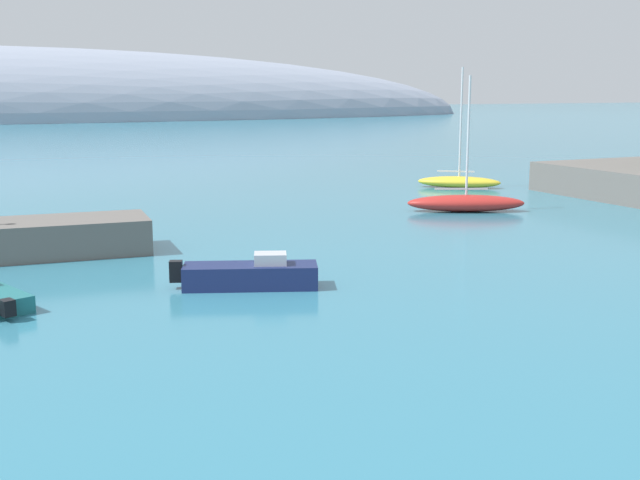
% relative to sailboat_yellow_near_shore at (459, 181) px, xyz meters
% --- Properties ---
extents(sailboat_yellow_near_shore, '(5.65, 4.91, 8.36)m').
position_rel_sailboat_yellow_near_shore_xyz_m(sailboat_yellow_near_shore, '(0.00, 0.00, 0.00)').
color(sailboat_yellow_near_shore, yellow).
rests_on(sailboat_yellow_near_shore, water).
extents(sailboat_red_mid_mooring, '(6.77, 4.34, 7.63)m').
position_rel_sailboat_yellow_near_shore_xyz_m(sailboat_red_mid_mooring, '(-6.01, -9.45, 0.04)').
color(sailboat_red_mid_mooring, red).
rests_on(sailboat_red_mid_mooring, water).
extents(motorboat_navy_foreground, '(5.13, 3.01, 1.23)m').
position_rel_sailboat_yellow_near_shore_xyz_m(motorboat_navy_foreground, '(-23.21, -21.09, -0.02)').
color(motorboat_navy_foreground, navy).
rests_on(motorboat_navy_foreground, water).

